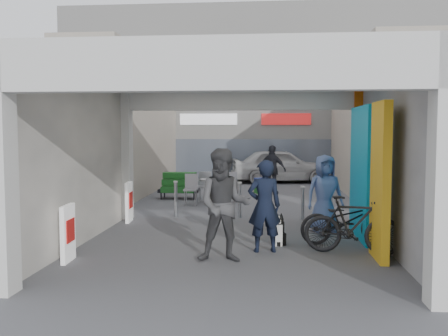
# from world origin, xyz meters

# --- Properties ---
(ground) EXTENTS (90.00, 90.00, 0.00)m
(ground) POSITION_xyz_m (0.00, 0.00, 0.00)
(ground) COLOR #515155
(ground) RESTS_ON ground
(arcade_canopy) EXTENTS (6.40, 6.45, 6.40)m
(arcade_canopy) POSITION_xyz_m (0.54, -0.82, 2.30)
(arcade_canopy) COLOR silver
(arcade_canopy) RESTS_ON ground
(far_building) EXTENTS (18.00, 4.08, 8.00)m
(far_building) POSITION_xyz_m (-0.00, 13.99, 3.99)
(far_building) COLOR silver
(far_building) RESTS_ON ground
(plaza_bldg_left) EXTENTS (2.00, 9.00, 5.00)m
(plaza_bldg_left) POSITION_xyz_m (-4.50, 7.50, 2.50)
(plaza_bldg_left) COLOR #AEA090
(plaza_bldg_left) RESTS_ON ground
(plaza_bldg_right) EXTENTS (2.00, 9.00, 5.00)m
(plaza_bldg_right) POSITION_xyz_m (4.50, 7.50, 2.50)
(plaza_bldg_right) COLOR #AEA090
(plaza_bldg_right) RESTS_ON ground
(bollard_left) EXTENTS (0.09, 0.09, 0.94)m
(bollard_left) POSITION_xyz_m (-1.71, 2.35, 0.47)
(bollard_left) COLOR #95979D
(bollard_left) RESTS_ON ground
(bollard_center) EXTENTS (0.09, 0.09, 0.92)m
(bollard_center) POSITION_xyz_m (-0.02, 2.43, 0.46)
(bollard_center) COLOR #95979D
(bollard_center) RESTS_ON ground
(bollard_right) EXTENTS (0.09, 0.09, 0.84)m
(bollard_right) POSITION_xyz_m (1.62, 2.31, 0.42)
(bollard_right) COLOR #95979D
(bollard_right) RESTS_ON ground
(advert_board_near) EXTENTS (0.12, 0.55, 1.00)m
(advert_board_near) POSITION_xyz_m (-2.75, -2.26, 0.51)
(advert_board_near) COLOR white
(advert_board_near) RESTS_ON ground
(advert_board_far) EXTENTS (0.13, 0.55, 1.00)m
(advert_board_far) POSITION_xyz_m (-2.75, 1.56, 0.51)
(advert_board_far) COLOR white
(advert_board_far) RESTS_ON ground
(cafe_set) EXTENTS (1.57, 1.27, 0.95)m
(cafe_set) POSITION_xyz_m (-1.13, 4.97, 0.34)
(cafe_set) COLOR #9E9EA3
(cafe_set) RESTS_ON ground
(produce_stand) EXTENTS (1.33, 0.72, 0.87)m
(produce_stand) POSITION_xyz_m (-2.27, 5.91, 0.35)
(produce_stand) COLOR black
(produce_stand) RESTS_ON ground
(crate_stack) EXTENTS (0.55, 0.50, 0.56)m
(crate_stack) POSITION_xyz_m (0.48, 7.62, 0.28)
(crate_stack) COLOR #195820
(crate_stack) RESTS_ON ground
(border_collie) EXTENTS (0.24, 0.48, 0.66)m
(border_collie) POSITION_xyz_m (0.94, -0.66, 0.26)
(border_collie) COLOR black
(border_collie) RESTS_ON ground
(man_with_dog) EXTENTS (0.71, 0.54, 1.75)m
(man_with_dog) POSITION_xyz_m (0.66, -1.24, 0.87)
(man_with_dog) COLOR black
(man_with_dog) RESTS_ON ground
(man_back_turned) EXTENTS (1.00, 0.80, 1.98)m
(man_back_turned) POSITION_xyz_m (-0.03, -2.00, 0.99)
(man_back_turned) COLOR #414144
(man_back_turned) RESTS_ON ground
(man_elderly) EXTENTS (0.98, 0.78, 1.75)m
(man_elderly) POSITION_xyz_m (2.00, 0.74, 0.88)
(man_elderly) COLOR #586FAC
(man_elderly) RESTS_ON ground
(man_crates) EXTENTS (1.12, 0.82, 1.77)m
(man_crates) POSITION_xyz_m (0.87, 7.32, 0.88)
(man_crates) COLOR black
(man_crates) RESTS_ON ground
(bicycle_front) EXTENTS (1.96, 0.97, 0.99)m
(bicycle_front) POSITION_xyz_m (2.30, -0.46, 0.49)
(bicycle_front) COLOR black
(bicycle_front) RESTS_ON ground
(bicycle_rear) EXTENTS (1.87, 0.83, 1.08)m
(bicycle_rear) POSITION_xyz_m (2.30, -1.27, 0.54)
(bicycle_rear) COLOR black
(bicycle_rear) RESTS_ON ground
(white_van) EXTENTS (4.60, 2.42, 1.49)m
(white_van) POSITION_xyz_m (1.28, 11.50, 0.75)
(white_van) COLOR silver
(white_van) RESTS_ON ground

